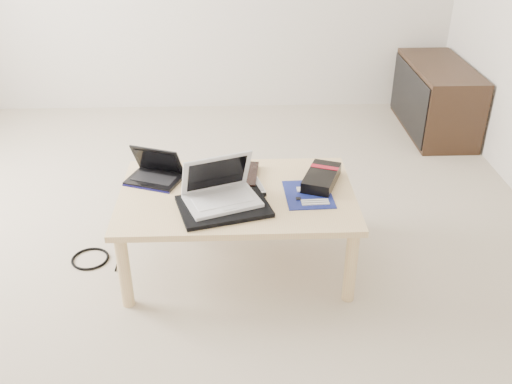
{
  "coord_description": "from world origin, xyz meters",
  "views": [
    {
      "loc": [
        0.31,
        -2.47,
        1.73
      ],
      "look_at": [
        0.39,
        -0.16,
        0.4
      ],
      "focal_mm": 40.0,
      "sensor_mm": 36.0,
      "label": 1
    }
  ],
  "objects_px": {
    "media_cabinet": "(435,98)",
    "white_laptop": "(220,191)",
    "coffee_table": "(237,202)",
    "gpu_box": "(321,178)",
    "netbook": "(155,173)"
  },
  "relations": [
    {
      "from": "media_cabinet",
      "to": "white_laptop",
      "type": "relative_size",
      "value": 2.4
    },
    {
      "from": "coffee_table",
      "to": "white_laptop",
      "type": "xyz_separation_m",
      "value": [
        -0.07,
        -0.1,
        0.11
      ]
    },
    {
      "from": "coffee_table",
      "to": "gpu_box",
      "type": "distance_m",
      "value": 0.42
    },
    {
      "from": "media_cabinet",
      "to": "coffee_table",
      "type": "bearing_deg",
      "value": -132.4
    },
    {
      "from": "netbook",
      "to": "gpu_box",
      "type": "height_order",
      "value": "netbook"
    },
    {
      "from": "netbook",
      "to": "white_laptop",
      "type": "relative_size",
      "value": 0.79
    },
    {
      "from": "coffee_table",
      "to": "media_cabinet",
      "type": "bearing_deg",
      "value": 47.6
    },
    {
      "from": "media_cabinet",
      "to": "gpu_box",
      "type": "bearing_deg",
      "value": -124.73
    },
    {
      "from": "media_cabinet",
      "to": "netbook",
      "type": "xyz_separation_m",
      "value": [
        -1.86,
        -1.46,
        0.19
      ]
    },
    {
      "from": "coffee_table",
      "to": "netbook",
      "type": "xyz_separation_m",
      "value": [
        -0.4,
        0.14,
        0.08
      ]
    },
    {
      "from": "media_cabinet",
      "to": "gpu_box",
      "type": "relative_size",
      "value": 2.97
    },
    {
      "from": "gpu_box",
      "to": "media_cabinet",
      "type": "bearing_deg",
      "value": 55.27
    },
    {
      "from": "white_laptop",
      "to": "gpu_box",
      "type": "xyz_separation_m",
      "value": [
        0.48,
        0.17,
        -0.04
      ]
    },
    {
      "from": "netbook",
      "to": "gpu_box",
      "type": "bearing_deg",
      "value": -4.58
    },
    {
      "from": "coffee_table",
      "to": "gpu_box",
      "type": "xyz_separation_m",
      "value": [
        0.41,
        0.08,
        0.08
      ]
    }
  ]
}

